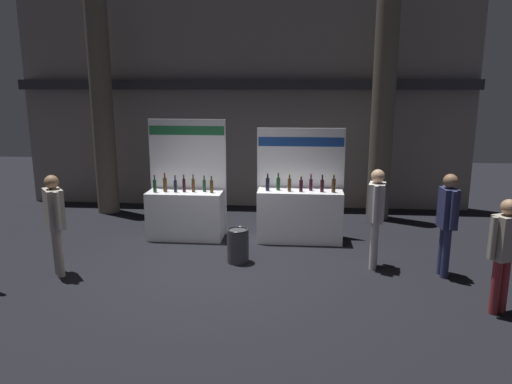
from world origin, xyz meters
TOP-DOWN VIEW (x-y plane):
  - ground_plane at (0.00, 0.00)m, footprint 24.00×24.00m
  - hall_colonnade at (0.00, 4.37)m, footprint 11.13×1.37m
  - exhibitor_booth_0 at (-0.86, 1.69)m, footprint 1.56×0.66m
  - exhibitor_booth_1 at (1.42, 1.71)m, footprint 1.73×0.66m
  - trash_bin at (0.35, 0.39)m, footprint 0.38×0.38m
  - visitor_0 at (3.73, 0.07)m, footprint 0.25×0.50m
  - visitor_2 at (2.66, 0.34)m, footprint 0.33×0.52m
  - visitor_3 at (-2.48, -0.43)m, footprint 0.44×0.47m
  - visitor_4 at (4.10, -1.20)m, footprint 0.46×0.36m

SIDE VIEW (x-z plane):
  - ground_plane at x=0.00m, z-range 0.00..0.00m
  - trash_bin at x=0.35m, z-range 0.00..0.60m
  - exhibitor_booth_0 at x=-0.86m, z-range -0.59..1.77m
  - exhibitor_booth_1 at x=1.42m, z-range -0.51..1.69m
  - visitor_4 at x=4.10m, z-range 0.14..1.72m
  - visitor_0 at x=3.73m, z-range 0.15..1.83m
  - visitor_3 at x=-2.48m, z-range 0.16..1.82m
  - visitor_2 at x=2.66m, z-range 0.16..1.85m
  - hall_colonnade at x=0.00m, z-range -0.03..5.49m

